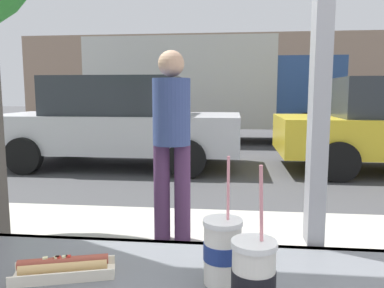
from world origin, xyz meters
name	(u,v)px	position (x,y,z in m)	size (l,w,h in m)	color
ground_plane	(244,152)	(0.00, 8.00, 0.00)	(60.00, 60.00, 0.00)	#424244
sidewalk_strip	(266,276)	(0.00, 1.60, 0.06)	(16.00, 2.80, 0.11)	#B2ADA3
building_facade_far	(238,75)	(0.00, 23.58, 2.54)	(28.00, 1.20, 5.07)	gray
soda_cup_left	(253,279)	(-0.21, -0.36, 1.02)	(0.09, 0.09, 0.32)	silver
soda_cup_right	(223,250)	(-0.27, -0.21, 1.01)	(0.10, 0.10, 0.32)	white
hotdog_tray_near	(64,267)	(-0.67, -0.22, 0.95)	(0.26, 0.15, 0.05)	beige
parked_car_silver	(119,121)	(-2.43, 5.98, 0.86)	(4.57, 2.06, 1.69)	#BCBCC1
box_truck	(208,86)	(-1.00, 10.07, 1.59)	(6.92, 2.44, 2.89)	beige
pedestrian	(172,134)	(-0.77, 2.09, 1.05)	(0.32, 0.32, 1.63)	#4B2C52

